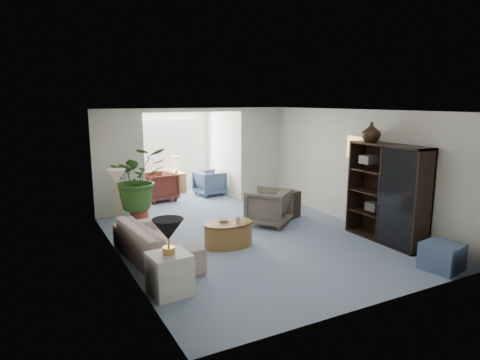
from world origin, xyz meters
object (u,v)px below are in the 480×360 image
ottoman (442,256)px  sunroom_chair_blue (210,183)px  framed_picture (358,148)px  plant_pot (140,216)px  coffee_cup (238,220)px  sofa (156,242)px  sunroom_chair_maroon (159,187)px  cabinet_urn (371,132)px  sunroom_table (176,183)px  entertainment_cabinet (387,193)px  wingback_chair (268,207)px  coffee_bowl (224,220)px  side_table_dark (287,204)px  table_lamp (168,230)px  coffee_table (229,234)px  end_table (170,274)px  floor_lamp (116,176)px

ottoman → sunroom_chair_blue: 6.80m
framed_picture → plant_pot: (-4.12, 2.34, -1.54)m
coffee_cup → sofa: bearing=177.9°
framed_picture → sunroom_chair_blue: size_ratio=0.65×
sunroom_chair_blue → sunroom_chair_maroon: bearing=84.1°
cabinet_urn → sunroom_table: bearing=111.1°
framed_picture → entertainment_cabinet: bearing=-102.0°
cabinet_urn → wingback_chair: bearing=134.4°
coffee_bowl → side_table_dark: side_table_dark is taller
plant_pot → table_lamp: bearing=-98.0°
framed_picture → sunroom_table: framed_picture is taller
sofa → coffee_bowl: 1.38m
entertainment_cabinet → framed_picture: bearing=78.0°
table_lamp → sunroom_table: (2.28, 6.23, -0.65)m
coffee_table → sofa: bearing=-178.2°
end_table → floor_lamp: (-0.12, 2.74, 0.96)m
cabinet_urn → plant_pot: 5.23m
sunroom_table → cabinet_urn: bearing=-68.9°
entertainment_cabinet → sunroom_chair_blue: size_ratio=2.45×
floor_lamp → coffee_table: bearing=-38.1°
framed_picture → entertainment_cabinet: 1.34m
ottoman → sunroom_chair_maroon: (-2.62, 6.70, 0.16)m
table_lamp → ottoman: (4.14, -1.22, -0.72)m
end_table → coffee_table: (1.61, 1.39, -0.07)m
coffee_cup → coffee_bowl: bearing=135.0°
floor_lamp → wingback_chair: (3.09, -0.55, -0.86)m
end_table → sunroom_table: end_table is taller
framed_picture → coffee_bowl: (-3.08, 0.19, -1.22)m
cabinet_urn → ottoman: size_ratio=0.71×
sunroom_table → sunroom_chair_blue: bearing=-45.0°
entertainment_cabinet → plant_pot: bearing=138.7°
plant_pot → sunroom_chair_maroon: 2.11m
framed_picture → side_table_dark: framed_picture is taller
framed_picture → end_table: size_ratio=0.85×
cabinet_urn → ottoman: cabinet_urn is taller
floor_lamp → cabinet_urn: bearing=-24.0°
cabinet_urn → sunroom_chair_maroon: bearing=121.2°
sunroom_chair_blue → floor_lamp: bearing=125.2°
coffee_bowl → floor_lamp: bearing=143.2°
floor_lamp → sunroom_chair_blue: (3.15, 2.74, -0.90)m
end_table → plant_pot: (0.51, 3.65, -0.13)m
wingback_chair → cabinet_urn: cabinet_urn is taller
framed_picture → wingback_chair: framed_picture is taller
cabinet_urn → framed_picture: bearing=68.3°
ottoman → plant_pot: bearing=126.7°
framed_picture → coffee_cup: bearing=-179.7°
sunroom_table → end_table: bearing=-110.1°
table_lamp → side_table_dark: (3.67, 2.49, -0.63)m
ottoman → sunroom_chair_blue: bearing=99.5°
wingback_chair → plant_pot: bearing=-69.1°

